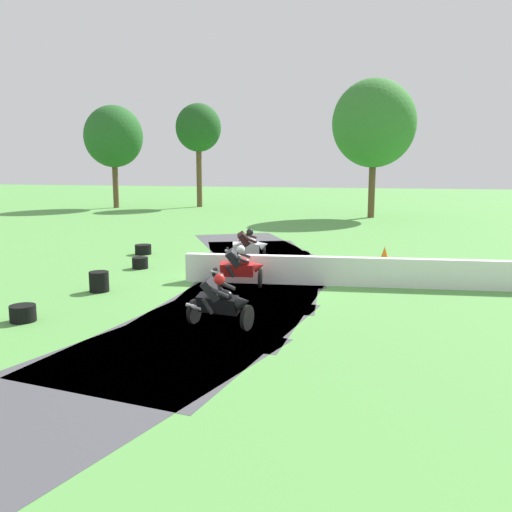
{
  "coord_description": "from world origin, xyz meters",
  "views": [
    {
      "loc": [
        3.38,
        -17.22,
        3.91
      ],
      "look_at": [
        -0.03,
        -0.19,
        0.9
      ],
      "focal_mm": 39.61,
      "sensor_mm": 36.0,
      "label": 1
    }
  ],
  "objects_px": {
    "motorcycle_trailing_white": "(248,246)",
    "tire_stack_mid_a": "(99,282)",
    "motorcycle_chase_red": "(239,267)",
    "motorcycle_lead_black": "(221,302)",
    "traffic_cone": "(385,252)",
    "tire_stack_near": "(23,313)",
    "tire_stack_far": "(143,249)",
    "tire_stack_mid_b": "(140,263)"
  },
  "relations": [
    {
      "from": "tire_stack_far",
      "to": "traffic_cone",
      "type": "relative_size",
      "value": 1.52
    },
    {
      "from": "tire_stack_mid_a",
      "to": "tire_stack_mid_b",
      "type": "bearing_deg",
      "value": 93.53
    },
    {
      "from": "tire_stack_near",
      "to": "motorcycle_lead_black",
      "type": "bearing_deg",
      "value": 4.73
    },
    {
      "from": "motorcycle_trailing_white",
      "to": "tire_stack_mid_b",
      "type": "height_order",
      "value": "motorcycle_trailing_white"
    },
    {
      "from": "motorcycle_lead_black",
      "to": "tire_stack_mid_a",
      "type": "relative_size",
      "value": 2.84
    },
    {
      "from": "motorcycle_trailing_white",
      "to": "tire_stack_mid_a",
      "type": "distance_m",
      "value": 6.43
    },
    {
      "from": "tire_stack_mid_a",
      "to": "traffic_cone",
      "type": "relative_size",
      "value": 1.36
    },
    {
      "from": "motorcycle_chase_red",
      "to": "tire_stack_mid_b",
      "type": "relative_size",
      "value": 2.96
    },
    {
      "from": "tire_stack_near",
      "to": "tire_stack_far",
      "type": "bearing_deg",
      "value": 95.45
    },
    {
      "from": "tire_stack_near",
      "to": "tire_stack_mid_b",
      "type": "height_order",
      "value": "same"
    },
    {
      "from": "motorcycle_chase_red",
      "to": "tire_stack_far",
      "type": "distance_m",
      "value": 7.43
    },
    {
      "from": "tire_stack_near",
      "to": "traffic_cone",
      "type": "relative_size",
      "value": 1.41
    },
    {
      "from": "motorcycle_trailing_white",
      "to": "motorcycle_lead_black",
      "type": "bearing_deg",
      "value": -82.22
    },
    {
      "from": "motorcycle_lead_black",
      "to": "tire_stack_near",
      "type": "distance_m",
      "value": 4.9
    },
    {
      "from": "motorcycle_trailing_white",
      "to": "traffic_cone",
      "type": "relative_size",
      "value": 3.92
    },
    {
      "from": "traffic_cone",
      "to": "tire_stack_near",
      "type": "bearing_deg",
      "value": -128.85
    },
    {
      "from": "motorcycle_trailing_white",
      "to": "tire_stack_near",
      "type": "xyz_separation_m",
      "value": [
        -3.72,
        -8.73,
        -0.43
      ]
    },
    {
      "from": "tire_stack_near",
      "to": "motorcycle_chase_red",
      "type": "bearing_deg",
      "value": 46.23
    },
    {
      "from": "tire_stack_near",
      "to": "traffic_cone",
      "type": "distance_m",
      "value": 14.09
    },
    {
      "from": "traffic_cone",
      "to": "tire_stack_mid_a",
      "type": "bearing_deg",
      "value": -137.67
    },
    {
      "from": "motorcycle_lead_black",
      "to": "traffic_cone",
      "type": "relative_size",
      "value": 3.87
    },
    {
      "from": "motorcycle_trailing_white",
      "to": "tire_stack_far",
      "type": "bearing_deg",
      "value": 167.63
    },
    {
      "from": "tire_stack_far",
      "to": "motorcycle_trailing_white",
      "type": "bearing_deg",
      "value": -12.37
    },
    {
      "from": "motorcycle_trailing_white",
      "to": "tire_stack_mid_a",
      "type": "bearing_deg",
      "value": -121.51
    },
    {
      "from": "motorcycle_lead_black",
      "to": "traffic_cone",
      "type": "bearing_deg",
      "value": 69.37
    },
    {
      "from": "tire_stack_mid_a",
      "to": "tire_stack_far",
      "type": "distance_m",
      "value": 6.62
    },
    {
      "from": "motorcycle_lead_black",
      "to": "tire_stack_far",
      "type": "xyz_separation_m",
      "value": [
        -5.79,
        9.35,
        -0.44
      ]
    },
    {
      "from": "motorcycle_lead_black",
      "to": "motorcycle_chase_red",
      "type": "bearing_deg",
      "value": 97.0
    },
    {
      "from": "tire_stack_far",
      "to": "traffic_cone",
      "type": "xyz_separation_m",
      "value": [
        9.77,
        1.22,
        0.02
      ]
    },
    {
      "from": "tire_stack_near",
      "to": "tire_stack_mid_a",
      "type": "xyz_separation_m",
      "value": [
        0.37,
        3.26,
        0.1
      ]
    },
    {
      "from": "tire_stack_mid_b",
      "to": "tire_stack_far",
      "type": "xyz_separation_m",
      "value": [
        -1.08,
        2.88,
        0.0
      ]
    },
    {
      "from": "tire_stack_mid_b",
      "to": "tire_stack_far",
      "type": "bearing_deg",
      "value": 110.46
    },
    {
      "from": "tire_stack_mid_a",
      "to": "tire_stack_near",
      "type": "bearing_deg",
      "value": -96.45
    },
    {
      "from": "motorcycle_lead_black",
      "to": "motorcycle_chase_red",
      "type": "height_order",
      "value": "motorcycle_chase_red"
    },
    {
      "from": "motorcycle_lead_black",
      "to": "motorcycle_trailing_white",
      "type": "height_order",
      "value": "motorcycle_lead_black"
    },
    {
      "from": "motorcycle_lead_black",
      "to": "tire_stack_near",
      "type": "height_order",
      "value": "motorcycle_lead_black"
    },
    {
      "from": "motorcycle_chase_red",
      "to": "motorcycle_lead_black",
      "type": "bearing_deg",
      "value": -83.0
    },
    {
      "from": "tire_stack_near",
      "to": "tire_stack_mid_b",
      "type": "bearing_deg",
      "value": 88.79
    },
    {
      "from": "motorcycle_trailing_white",
      "to": "tire_stack_near",
      "type": "height_order",
      "value": "motorcycle_trailing_white"
    },
    {
      "from": "motorcycle_trailing_white",
      "to": "motorcycle_chase_red",
      "type": "bearing_deg",
      "value": -81.45
    },
    {
      "from": "motorcycle_lead_black",
      "to": "motorcycle_trailing_white",
      "type": "bearing_deg",
      "value": 97.78
    },
    {
      "from": "motorcycle_trailing_white",
      "to": "tire_stack_mid_a",
      "type": "xyz_separation_m",
      "value": [
        -3.36,
        -5.47,
        -0.33
      ]
    }
  ]
}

